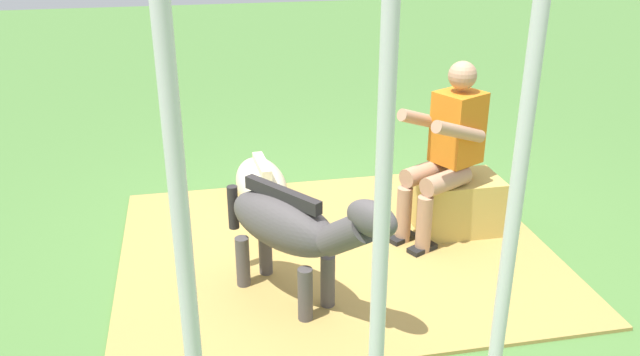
% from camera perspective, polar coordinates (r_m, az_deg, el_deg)
% --- Properties ---
extents(ground_plane, '(24.00, 24.00, 0.00)m').
position_cam_1_polar(ground_plane, '(4.92, 2.54, -5.50)').
color(ground_plane, '#4C7A38').
extents(hay_patch, '(3.04, 2.50, 0.02)m').
position_cam_1_polar(hay_patch, '(4.76, 1.42, -6.37)').
color(hay_patch, '#AD8C47').
rests_on(hay_patch, ground).
extents(hay_bale, '(0.61, 0.41, 0.45)m').
position_cam_1_polar(hay_bale, '(5.05, 11.86, -2.33)').
color(hay_bale, tan).
rests_on(hay_bale, ground).
extents(person_seated, '(0.72, 0.59, 1.33)m').
position_cam_1_polar(person_seated, '(4.76, 10.91, 2.72)').
color(person_seated, tan).
rests_on(person_seated, ground).
extents(pony_standing, '(0.94, 1.16, 0.90)m').
position_cam_1_polar(pony_standing, '(3.95, -2.33, -4.31)').
color(pony_standing, '#4C4747').
rests_on(pony_standing, ground).
extents(pony_lying, '(0.46, 1.35, 0.42)m').
position_cam_1_polar(pony_lying, '(5.33, -4.94, -0.92)').
color(pony_lying, beige).
rests_on(pony_lying, ground).
extents(tent_pole_left, '(0.06, 0.06, 2.42)m').
position_cam_1_polar(tent_pole_left, '(2.64, 16.43, -3.70)').
color(tent_pole_left, silver).
rests_on(tent_pole_left, ground).
extents(tent_pole_right, '(0.06, 0.06, 2.42)m').
position_cam_1_polar(tent_pole_right, '(2.19, -11.52, -9.09)').
color(tent_pole_right, silver).
rests_on(tent_pole_right, ground).
extents(tent_pole_mid, '(0.06, 0.06, 2.42)m').
position_cam_1_polar(tent_pole_mid, '(2.36, 5.30, -6.15)').
color(tent_pole_mid, silver).
rests_on(tent_pole_mid, ground).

